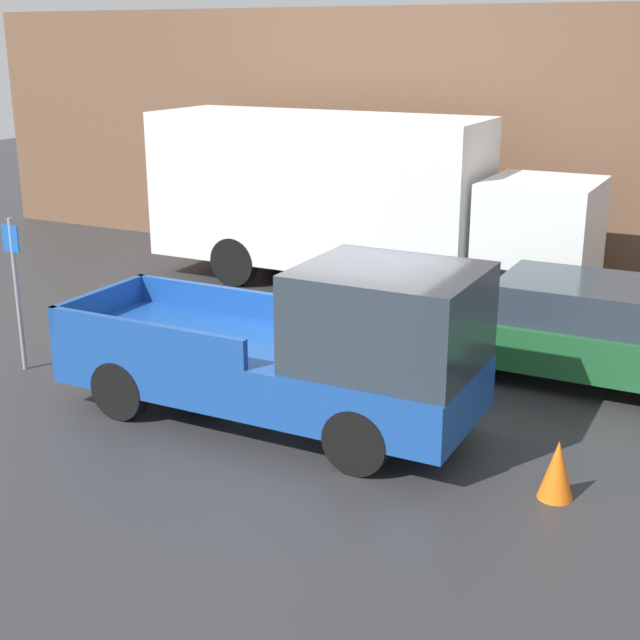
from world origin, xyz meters
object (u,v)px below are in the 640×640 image
at_px(pickup_truck, 305,351).
at_px(traffic_cone, 557,469).
at_px(car, 581,328).
at_px(parking_sign, 16,286).
at_px(delivery_truck, 350,196).

bearing_deg(pickup_truck, traffic_cone, -7.23).
distance_m(pickup_truck, car, 4.39).
distance_m(pickup_truck, parking_sign, 4.81).
distance_m(car, delivery_truck, 6.18).
xyz_separation_m(pickup_truck, delivery_truck, (-2.47, 6.50, 0.79)).
height_order(parking_sign, traffic_cone, parking_sign).
bearing_deg(pickup_truck, delivery_truck, 110.76).
bearing_deg(delivery_truck, pickup_truck, -69.24).
bearing_deg(car, traffic_cone, -81.58).
relative_size(car, delivery_truck, 0.52).
distance_m(delivery_truck, traffic_cone, 9.16).
xyz_separation_m(parking_sign, traffic_cone, (8.13, -0.31, -0.98)).
height_order(pickup_truck, traffic_cone, pickup_truck).
distance_m(parking_sign, traffic_cone, 8.20).
xyz_separation_m(car, delivery_truck, (-5.23, 3.10, 1.07)).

